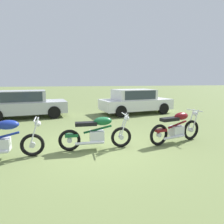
{
  "coord_description": "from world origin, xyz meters",
  "views": [
    {
      "loc": [
        -0.86,
        -5.5,
        1.96
      ],
      "look_at": [
        0.78,
        1.57,
        0.78
      ],
      "focal_mm": 31.25,
      "sensor_mm": 36.0,
      "label": 1
    }
  ],
  "objects_px": {
    "motorcycle_green": "(97,133)",
    "car_white": "(135,100)",
    "motorcycle_blue": "(1,140)",
    "motorcycle_maroon": "(177,127)",
    "car_silver": "(25,103)"
  },
  "relations": [
    {
      "from": "motorcycle_green",
      "to": "motorcycle_blue",
      "type": "bearing_deg",
      "value": -173.97
    },
    {
      "from": "motorcycle_green",
      "to": "car_silver",
      "type": "xyz_separation_m",
      "value": [
        -2.98,
        5.66,
        0.32
      ]
    },
    {
      "from": "motorcycle_green",
      "to": "car_white",
      "type": "xyz_separation_m",
      "value": [
        3.13,
        5.59,
        0.32
      ]
    },
    {
      "from": "motorcycle_blue",
      "to": "car_silver",
      "type": "xyz_separation_m",
      "value": [
        -0.55,
        5.86,
        0.3
      ]
    },
    {
      "from": "motorcycle_green",
      "to": "motorcycle_maroon",
      "type": "relative_size",
      "value": 1.06
    },
    {
      "from": "car_silver",
      "to": "car_white",
      "type": "height_order",
      "value": "same"
    },
    {
      "from": "motorcycle_green",
      "to": "car_white",
      "type": "distance_m",
      "value": 6.41
    },
    {
      "from": "motorcycle_blue",
      "to": "car_silver",
      "type": "height_order",
      "value": "car_silver"
    },
    {
      "from": "motorcycle_blue",
      "to": "motorcycle_maroon",
      "type": "height_order",
      "value": "same"
    },
    {
      "from": "car_silver",
      "to": "motorcycle_maroon",
      "type": "bearing_deg",
      "value": -53.69
    },
    {
      "from": "motorcycle_blue",
      "to": "car_silver",
      "type": "distance_m",
      "value": 5.9
    },
    {
      "from": "motorcycle_blue",
      "to": "motorcycle_green",
      "type": "bearing_deg",
      "value": 1.32
    },
    {
      "from": "car_silver",
      "to": "car_white",
      "type": "xyz_separation_m",
      "value": [
        6.1,
        -0.07,
        0.0
      ]
    },
    {
      "from": "motorcycle_maroon",
      "to": "motorcycle_blue",
      "type": "bearing_deg",
      "value": 169.53
    },
    {
      "from": "motorcycle_maroon",
      "to": "car_white",
      "type": "distance_m",
      "value": 5.58
    }
  ]
}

